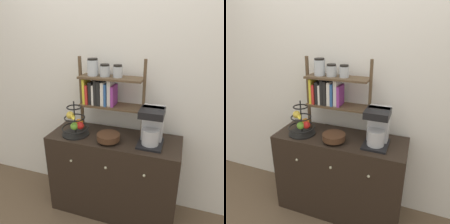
% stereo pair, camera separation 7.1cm
% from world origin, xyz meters
% --- Properties ---
extents(ground_plane, '(12.00, 12.00, 0.00)m').
position_xyz_m(ground_plane, '(0.00, 0.00, 0.00)').
color(ground_plane, brown).
extents(wall_back, '(7.00, 0.05, 2.60)m').
position_xyz_m(wall_back, '(0.00, 0.49, 1.30)').
color(wall_back, silver).
rests_on(wall_back, ground_plane).
extents(sideboard, '(1.22, 0.47, 0.83)m').
position_xyz_m(sideboard, '(0.00, 0.22, 0.42)').
color(sideboard, black).
rests_on(sideboard, ground_plane).
extents(coffee_maker, '(0.21, 0.25, 0.33)m').
position_xyz_m(coffee_maker, '(0.34, 0.22, 1.00)').
color(coffee_maker, black).
rests_on(coffee_maker, sideboard).
extents(fruit_stand, '(0.25, 0.25, 0.33)m').
position_xyz_m(fruit_stand, '(-0.36, 0.16, 0.95)').
color(fruit_stand, black).
rests_on(fruit_stand, sideboard).
extents(wooden_bowl, '(0.20, 0.20, 0.08)m').
position_xyz_m(wooden_bowl, '(-0.02, 0.12, 0.88)').
color(wooden_bowl, '#422819').
rests_on(wooden_bowl, sideboard).
extents(shelf_hutch, '(0.63, 0.20, 0.71)m').
position_xyz_m(shelf_hutch, '(-0.13, 0.33, 1.26)').
color(shelf_hutch, brown).
rests_on(shelf_hutch, sideboard).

